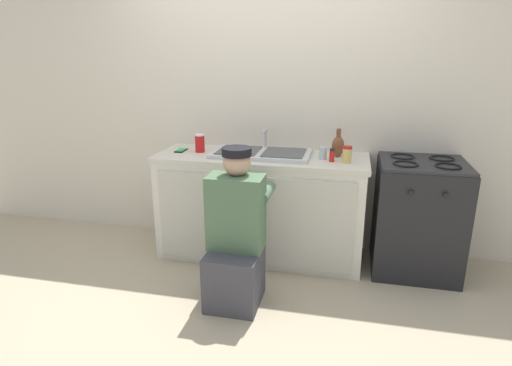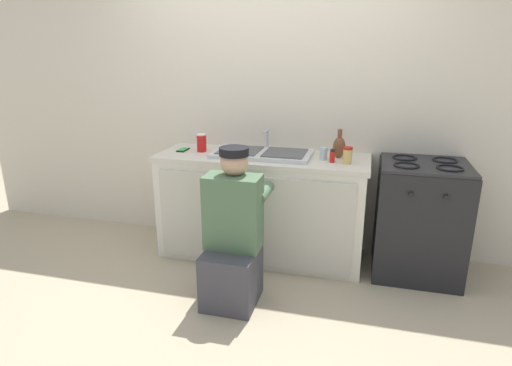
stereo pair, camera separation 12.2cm
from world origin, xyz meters
The scene contains 13 objects.
ground_plane centered at (0.00, 0.00, 0.00)m, with size 12.00×12.00×0.00m, color tan.
back_wall centered at (0.00, 0.65, 1.25)m, with size 6.00×0.10×2.50m, color beige.
counter_cabinet centered at (0.00, 0.29, 0.42)m, with size 1.70×0.62×0.85m.
countertop centered at (0.00, 0.30, 0.87)m, with size 1.74×0.62×0.04m, color beige.
sink_double_basin centered at (0.00, 0.30, 0.91)m, with size 0.80×0.44×0.19m.
stove_range centered at (1.27, 0.30, 0.46)m, with size 0.66×0.62×0.92m.
plumber_person centered at (-0.02, -0.45, 0.46)m, with size 0.42×0.61×1.10m.
water_glass centered at (0.50, 0.28, 0.94)m, with size 0.06×0.06×0.10m.
spice_bottle_red centered at (0.58, 0.22, 0.94)m, with size 0.04×0.04×0.10m.
condiment_jar centered at (0.69, 0.21, 0.95)m, with size 0.07×0.07×0.13m.
cell_phone centered at (-0.71, 0.30, 0.89)m, with size 0.07×0.14×0.01m.
soda_cup_red centered at (-0.53, 0.31, 0.96)m, with size 0.08×0.08×0.15m.
vase_decorative centered at (0.61, 0.39, 0.98)m, with size 0.10×0.10×0.23m.
Camera 1 is at (0.71, -3.05, 1.72)m, focal length 30.00 mm.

